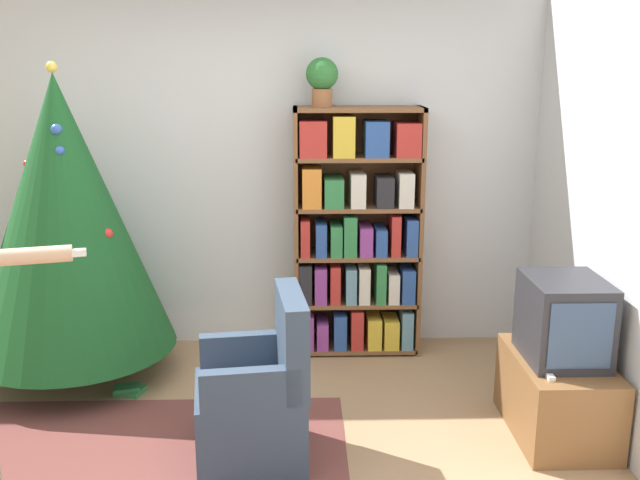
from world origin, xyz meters
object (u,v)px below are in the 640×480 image
(armchair, at_px, (257,402))
(christmas_tree, at_px, (65,216))
(bookshelf, at_px, (356,236))
(television, at_px, (564,320))
(potted_plant, at_px, (322,78))

(armchair, bearing_deg, christmas_tree, -136.89)
(bookshelf, bearing_deg, christmas_tree, -167.90)
(television, bearing_deg, christmas_tree, 164.11)
(television, relative_size, christmas_tree, 0.24)
(christmas_tree, distance_m, potted_plant, 1.92)
(bookshelf, bearing_deg, potted_plant, 176.75)
(bookshelf, height_order, armchair, bookshelf)
(christmas_tree, height_order, potted_plant, potted_plant)
(television, bearing_deg, armchair, -172.81)
(television, relative_size, armchair, 0.54)
(television, distance_m, armchair, 1.74)
(bookshelf, distance_m, potted_plant, 1.13)
(bookshelf, distance_m, armchair, 1.69)
(armchair, distance_m, potted_plant, 2.24)
(christmas_tree, bearing_deg, potted_plant, 14.27)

